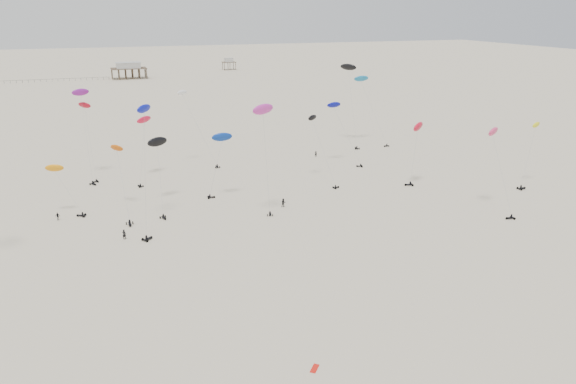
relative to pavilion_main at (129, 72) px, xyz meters
name	(u,v)px	position (x,y,z in m)	size (l,w,h in m)	color
ground_plane	(189,122)	(10.00, -150.00, -4.22)	(900.00, 900.00, 0.00)	beige
pavilion_main	(129,72)	(0.00, 0.00, 0.00)	(21.00, 13.00, 9.80)	brown
pavilion_small	(229,65)	(70.00, 30.00, -0.74)	(9.00, 7.00, 8.00)	brown
pier_fence	(37,81)	(-52.00, 0.00, -3.45)	(80.20, 0.20, 1.50)	black
rig_0	(83,112)	(-26.59, -212.85, 12.41)	(4.61, 12.79, 22.95)	black
rig_1	(196,122)	(1.98, -210.02, 7.53)	(9.26, 11.70, 21.47)	black
rig_2	(63,182)	(-31.85, -239.63, 2.55)	(7.50, 7.04, 11.02)	black
rig_3	(122,178)	(-20.15, -243.47, 3.36)	(3.54, 16.89, 17.95)	black
rig_4	(158,153)	(-11.88, -238.79, 6.86)	(5.18, 16.38, 17.87)	black
rig_5	(145,151)	(-15.78, -252.10, 10.93)	(5.61, 15.82, 24.67)	black
rig_7	(529,154)	(73.80, -256.34, 3.68)	(9.34, 6.96, 15.55)	black
rig_8	(143,128)	(-12.71, -217.16, 8.42)	(6.59, 14.04, 17.03)	black
rig_9	(339,117)	(39.59, -220.90, 8.48)	(7.47, 10.89, 17.79)	black
rig_10	(497,151)	(55.22, -266.73, 8.45)	(4.77, 12.37, 18.17)	black
rig_11	(320,139)	(27.87, -235.22, 6.19)	(4.32, 13.99, 18.35)	black
rig_12	(87,119)	(-26.00, -211.13, 10.34)	(4.13, 12.16, 19.53)	black
rig_13	(364,86)	(58.35, -198.70, 13.24)	(7.03, 14.28, 22.45)	black
rig_14	(220,147)	(1.80, -239.45, 7.41)	(6.73, 2.70, 14.98)	black
rig_15	(349,78)	(52.83, -199.09, 16.20)	(5.44, 15.83, 25.81)	black
rig_16	(264,123)	(7.83, -253.56, 15.08)	(5.75, 5.27, 23.37)	black
rig_17	(416,137)	(48.73, -245.77, 7.36)	(6.37, 5.29, 15.46)	black
spectator_0	(125,239)	(-21.36, -258.36, -4.22)	(0.83, 0.57, 2.29)	black
spectator_1	(284,207)	(12.67, -251.56, -4.22)	(1.12, 0.65, 2.29)	black
spectator_2	(58,220)	(-33.47, -243.49, -4.22)	(1.12, 0.60, 1.90)	black
spectator_3	(316,157)	(35.76, -213.72, -4.22)	(0.75, 0.52, 2.07)	black
grounded_kite_b	(315,369)	(-2.69, -307.27, -4.22)	(1.80, 0.70, 0.07)	red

